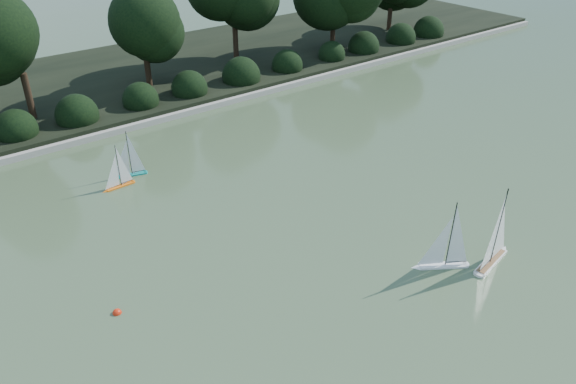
{
  "coord_description": "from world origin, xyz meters",
  "views": [
    {
      "loc": [
        -6.59,
        -6.02,
        6.76
      ],
      "look_at": [
        -0.17,
        2.21,
        0.7
      ],
      "focal_mm": 35.0,
      "sensor_mm": 36.0,
      "label": 1
    }
  ],
  "objects": [
    {
      "name": "sailboat_orange",
      "position": [
        -2.57,
        5.89,
        0.18
      ],
      "size": [
        0.86,
        0.16,
        1.17
      ],
      "color": "orange",
      "rests_on": "ground"
    },
    {
      "name": "sailboat_white_a",
      "position": [
        1.1,
        -0.94,
        0.25
      ],
      "size": [
        1.04,
        0.76,
        1.58
      ],
      "color": "white",
      "rests_on": "ground"
    },
    {
      "name": "shrub_hedge",
      "position": [
        0.0,
        9.9,
        0.45
      ],
      "size": [
        29.1,
        1.1,
        1.1
      ],
      "color": "black",
      "rests_on": "ground"
    },
    {
      "name": "pond_coping",
      "position": [
        0.0,
        9.0,
        0.09
      ],
      "size": [
        40.0,
        0.35,
        0.18
      ],
      "primitive_type": "cube",
      "color": "gray",
      "rests_on": "ground"
    },
    {
      "name": "ground",
      "position": [
        0.0,
        0.0,
        0.0
      ],
      "size": [
        80.0,
        80.0,
        0.0
      ],
      "primitive_type": "plane",
      "color": "#34482B",
      "rests_on": "ground"
    },
    {
      "name": "far_bank",
      "position": [
        0.0,
        13.0,
        0.15
      ],
      "size": [
        40.0,
        8.0,
        0.3
      ],
      "primitive_type": "cube",
      "color": "black",
      "rests_on": "ground"
    },
    {
      "name": "sailboat_white_b",
      "position": [
        2.11,
        -1.47,
        0.28
      ],
      "size": [
        1.34,
        0.45,
        1.83
      ],
      "color": "silver",
      "rests_on": "ground"
    },
    {
      "name": "tree_line",
      "position": [
        1.23,
        11.44,
        2.64
      ],
      "size": [
        26.31,
        3.93,
        4.39
      ],
      "color": "black",
      "rests_on": "ground"
    },
    {
      "name": "race_buoy",
      "position": [
        -4.39,
        1.67,
        0.0
      ],
      "size": [
        0.16,
        0.16,
        0.16
      ],
      "primitive_type": "sphere",
      "color": "red",
      "rests_on": "ground"
    },
    {
      "name": "sailboat_teal",
      "position": [
        -2.12,
        6.29,
        0.2
      ],
      "size": [
        0.93,
        0.39,
        1.28
      ],
      "color": "teal",
      "rests_on": "ground"
    }
  ]
}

